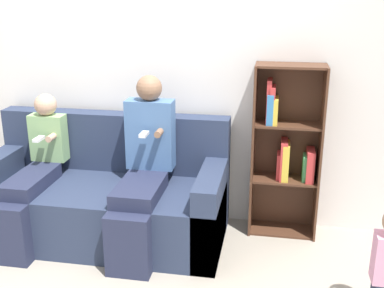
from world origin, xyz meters
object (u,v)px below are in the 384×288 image
(couch, at_px, (104,199))
(adult_seated, at_px, (143,165))
(bookshelf, at_px, (286,147))
(child_seated, at_px, (34,172))

(couch, bearing_deg, adult_seated, -16.06)
(couch, height_order, bookshelf, bookshelf)
(couch, xyz_separation_m, bookshelf, (1.43, 0.33, 0.42))
(adult_seated, relative_size, bookshelf, 0.94)
(couch, bearing_deg, bookshelf, 12.98)
(couch, xyz_separation_m, adult_seated, (0.37, -0.11, 0.35))
(child_seated, xyz_separation_m, bookshelf, (1.94, 0.48, 0.16))
(adult_seated, xyz_separation_m, bookshelf, (1.06, 0.44, 0.06))
(couch, height_order, child_seated, child_seated)
(couch, relative_size, child_seated, 1.72)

